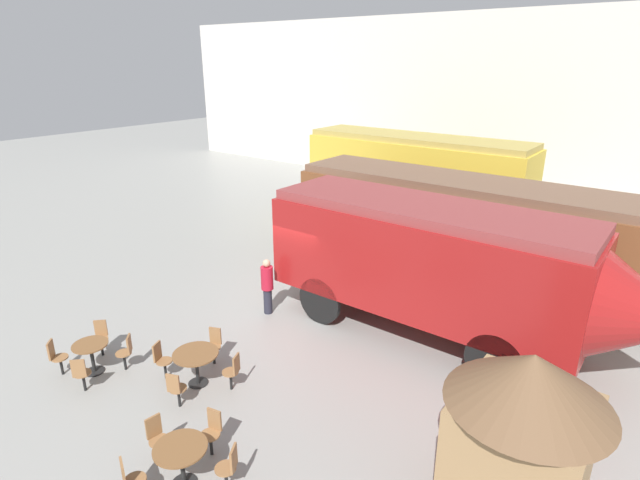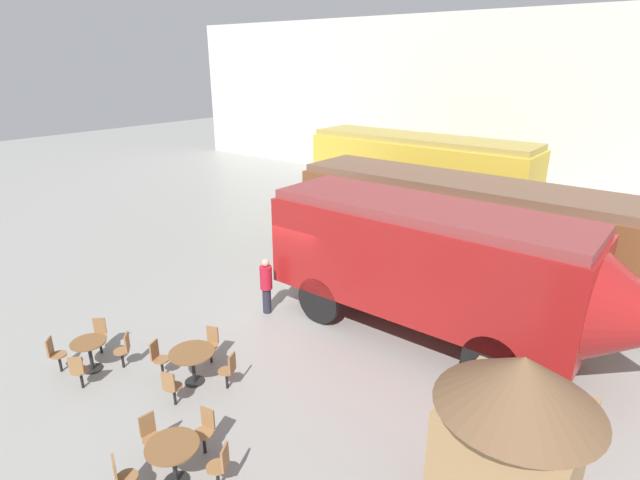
{
  "view_description": "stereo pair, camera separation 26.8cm",
  "coord_description": "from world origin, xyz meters",
  "views": [
    {
      "loc": [
        8.58,
        -10.28,
        6.78
      ],
      "look_at": [
        -0.01,
        1.0,
        1.6
      ],
      "focal_mm": 28.0,
      "sensor_mm": 36.0,
      "label": 1
    },
    {
      "loc": [
        8.79,
        -10.12,
        6.78
      ],
      "look_at": [
        -0.01,
        1.0,
        1.6
      ],
      "focal_mm": 28.0,
      "sensor_mm": 36.0,
      "label": 2
    }
  ],
  "objects": [
    {
      "name": "cafe_chair_10",
      "position": [
        2.64,
        -5.68,
        0.51
      ],
      "size": [
        0.36,
        0.38,
        0.87
      ],
      "rotation": [
        0.0,
        0.0,
        11.19
      ],
      "color": "black",
      "rests_on": "ground_plane"
    },
    {
      "name": "cafe_table_far",
      "position": [
        2.8,
        -6.49,
        0.62
      ],
      "size": [
        0.9,
        0.9,
        0.77
      ],
      "color": "black",
      "rests_on": "ground_plane"
    },
    {
      "name": "cafe_chair_6",
      "position": [
        -1.98,
        -5.14,
        0.51
      ],
      "size": [
        0.4,
        0.4,
        0.87
      ],
      "rotation": [
        0.0,
        0.0,
        11.78
      ],
      "color": "black",
      "rests_on": "ground_plane"
    },
    {
      "name": "cafe_chair_3",
      "position": [
        -0.0,
        -4.86,
        0.51
      ],
      "size": [
        0.39,
        0.38,
        0.87
      ],
      "rotation": [
        0.0,
        0.0,
        12.96
      ],
      "color": "black",
      "rests_on": "ground_plane"
    },
    {
      "name": "ticket_kiosk",
      "position": [
        7.38,
        -3.88,
        1.67
      ],
      "size": [
        2.34,
        2.34,
        3.0
      ],
      "color": "#99754C",
      "rests_on": "ground_plane"
    },
    {
      "name": "backdrop_wall",
      "position": [
        0.0,
        15.62,
        4.5
      ],
      "size": [
        44.0,
        0.15,
        9.0
      ],
      "color": "silver",
      "rests_on": "ground_plane"
    },
    {
      "name": "cafe_chair_12",
      "position": [
        2.46,
        -7.23,
        0.51
      ],
      "size": [
        0.38,
        0.4,
        0.87
      ],
      "rotation": [
        0.0,
        0.0,
        13.7
      ],
      "color": "black",
      "rests_on": "ground_plane"
    },
    {
      "name": "cafe_chair_1",
      "position": [
        1.61,
        -4.19,
        0.51
      ],
      "size": [
        0.39,
        0.38,
        0.87
      ],
      "rotation": [
        0.0,
        0.0,
        9.82
      ],
      "color": "black",
      "rests_on": "ground_plane"
    },
    {
      "name": "cafe_chair_4",
      "position": [
        -0.9,
        -6.22,
        0.51
      ],
      "size": [
        0.4,
        0.4,
        0.87
      ],
      "rotation": [
        0.0,
        0.0,
        8.64
      ],
      "color": "black",
      "rests_on": "ground_plane"
    },
    {
      "name": "cafe_table_near",
      "position": [
        0.8,
        -4.52,
        0.64
      ],
      "size": [
        0.99,
        0.99,
        0.77
      ],
      "color": "black",
      "rests_on": "ground_plane"
    },
    {
      "name": "passenger_coach_vintage",
      "position": [
        -0.7,
        8.54,
        2.27
      ],
      "size": [
        9.43,
        2.43,
        3.8
      ],
      "color": "gold",
      "rests_on": "ground_plane"
    },
    {
      "name": "cafe_chair_11",
      "position": [
        1.99,
        -6.39,
        0.51
      ],
      "size": [
        0.37,
        0.36,
        0.87
      ],
      "rotation": [
        0.0,
        0.0,
        12.45
      ],
      "color": "black",
      "rests_on": "ground_plane"
    },
    {
      "name": "visitor_person",
      "position": [
        -0.2,
        -1.17,
        0.88
      ],
      "size": [
        0.34,
        0.34,
        1.62
      ],
      "color": "#262633",
      "rests_on": "ground_plane"
    },
    {
      "name": "cafe_chair_0",
      "position": [
        1.13,
        -5.33,
        0.51
      ],
      "size": [
        0.38,
        0.39,
        0.87
      ],
      "rotation": [
        0.0,
        0.0,
        8.25
      ],
      "color": "black",
      "rests_on": "ground_plane"
    },
    {
      "name": "cafe_chair_5",
      "position": [
        -0.9,
        -5.14,
        0.51
      ],
      "size": [
        0.4,
        0.4,
        0.87
      ],
      "rotation": [
        0.0,
        0.0,
        10.21
      ],
      "color": "black",
      "rests_on": "ground_plane"
    },
    {
      "name": "cafe_chair_7",
      "position": [
        -1.98,
        -6.22,
        0.51
      ],
      "size": [
        0.4,
        0.4,
        0.87
      ],
      "rotation": [
        0.0,
        0.0,
        13.35
      ],
      "color": "black",
      "rests_on": "ground_plane"
    },
    {
      "name": "cafe_chair_9",
      "position": [
        3.52,
        -6.09,
        0.51
      ],
      "size": [
        0.4,
        0.39,
        0.87
      ],
      "rotation": [
        0.0,
        0.0,
        9.93
      ],
      "color": "black",
      "rests_on": "ground_plane"
    },
    {
      "name": "ground_plane",
      "position": [
        0.0,
        0.0,
        0.0
      ],
      "size": [
        80.0,
        80.0,
        0.0
      ],
      "primitive_type": "plane",
      "color": "gray"
    },
    {
      "name": "cafe_table_mid",
      "position": [
        -1.44,
        -5.68,
        0.55
      ],
      "size": [
        0.78,
        0.78,
        0.73
      ],
      "color": "black",
      "rests_on": "ground_plane"
    },
    {
      "name": "cafe_chair_2",
      "position": [
        0.47,
        -3.72,
        0.51
      ],
      "size": [
        0.38,
        0.39,
        0.87
      ],
      "rotation": [
        0.0,
        0.0,
        11.39
      ],
      "color": "black",
      "rests_on": "ground_plane"
    },
    {
      "name": "passenger_coach_wooden",
      "position": [
        3.18,
        4.17,
        2.02
      ],
      "size": [
        10.97,
        2.55,
        3.33
      ],
      "color": "brown",
      "rests_on": "ground_plane"
    },
    {
      "name": "streamlined_locomotive",
      "position": [
        4.37,
        0.46,
        2.11
      ],
      "size": [
        9.62,
        2.5,
        3.47
      ],
      "color": "maroon",
      "rests_on": "ground_plane"
    }
  ]
}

